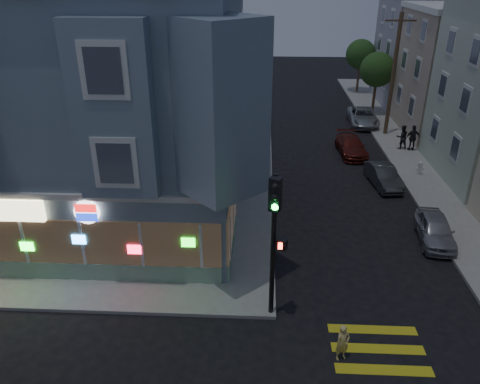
# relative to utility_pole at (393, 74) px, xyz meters

# --- Properties ---
(ground) EXTENTS (120.00, 120.00, 0.00)m
(ground) POSITION_rel_utility_pole_xyz_m (-12.00, -24.00, -4.80)
(ground) COLOR black
(ground) RESTS_ON ground
(sidewalk_nw) EXTENTS (33.00, 42.00, 0.15)m
(sidewalk_nw) POSITION_rel_utility_pole_xyz_m (-25.50, -1.00, -4.72)
(sidewalk_nw) COLOR gray
(sidewalk_nw) RESTS_ON ground
(corner_building) EXTENTS (14.60, 14.60, 11.40)m
(corner_building) POSITION_rel_utility_pole_xyz_m (-18.00, -13.02, 1.02)
(corner_building) COLOR gray
(corner_building) RESTS_ON sidewalk_nw
(row_house_d) EXTENTS (12.00, 8.60, 10.50)m
(row_house_d) POSITION_rel_utility_pole_xyz_m (7.50, 10.00, 0.60)
(row_house_d) COLOR gray
(row_house_d) RESTS_ON sidewalk_ne
(utility_pole) EXTENTS (2.20, 0.30, 9.00)m
(utility_pole) POSITION_rel_utility_pole_xyz_m (0.00, 0.00, 0.00)
(utility_pole) COLOR #4C3826
(utility_pole) RESTS_ON sidewalk_ne
(street_tree_near) EXTENTS (3.00, 3.00, 5.30)m
(street_tree_near) POSITION_rel_utility_pole_xyz_m (0.20, 6.00, -0.86)
(street_tree_near) COLOR #4C3826
(street_tree_near) RESTS_ON sidewalk_ne
(street_tree_far) EXTENTS (3.00, 3.00, 5.30)m
(street_tree_far) POSITION_rel_utility_pole_xyz_m (0.20, 14.00, -0.86)
(street_tree_far) COLOR #4C3826
(street_tree_far) RESTS_ON sidewalk_ne
(running_child) EXTENTS (0.58, 0.49, 1.36)m
(running_child) POSITION_rel_utility_pole_xyz_m (-6.84, -23.79, -4.12)
(running_child) COLOR #DBC670
(running_child) RESTS_ON ground
(pedestrian_a) EXTENTS (0.92, 0.77, 1.72)m
(pedestrian_a) POSITION_rel_utility_pole_xyz_m (0.32, -3.40, -3.79)
(pedestrian_a) COLOR black
(pedestrian_a) RESTS_ON sidewalk_ne
(pedestrian_b) EXTENTS (1.12, 0.58, 1.82)m
(pedestrian_b) POSITION_rel_utility_pole_xyz_m (1.00, -3.69, -3.74)
(pedestrian_b) COLOR black
(pedestrian_b) RESTS_ON sidewalk_ne
(parked_car_a) EXTENTS (1.90, 3.89, 1.28)m
(parked_car_a) POSITION_rel_utility_pole_xyz_m (-1.30, -15.95, -4.16)
(parked_car_a) COLOR #9C9DA3
(parked_car_a) RESTS_ON ground
(parked_car_b) EXTENTS (1.77, 3.85, 1.22)m
(parked_car_b) POSITION_rel_utility_pole_xyz_m (-2.33, -9.58, -4.19)
(parked_car_b) COLOR #36393A
(parked_car_b) RESTS_ON ground
(parked_car_c) EXTENTS (1.97, 4.34, 1.23)m
(parked_car_c) POSITION_rel_utility_pole_xyz_m (-3.40, -4.38, -4.18)
(parked_car_c) COLOR maroon
(parked_car_c) RESTS_ON ground
(parked_car_d) EXTENTS (2.43, 4.93, 1.35)m
(parked_car_d) POSITION_rel_utility_pole_xyz_m (-1.30, 2.69, -4.12)
(parked_car_d) COLOR #A1A7AC
(parked_car_d) RESTS_ON ground
(traffic_signal) EXTENTS (0.73, 0.64, 5.70)m
(traffic_signal) POSITION_rel_utility_pole_xyz_m (-9.18, -21.84, -0.79)
(traffic_signal) COLOR black
(traffic_signal) RESTS_ON sidewalk_nw
(fire_hydrant) EXTENTS (0.51, 0.30, 0.89)m
(fire_hydrant) POSITION_rel_utility_pole_xyz_m (0.27, -8.15, -4.18)
(fire_hydrant) COLOR silver
(fire_hydrant) RESTS_ON sidewalk_ne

